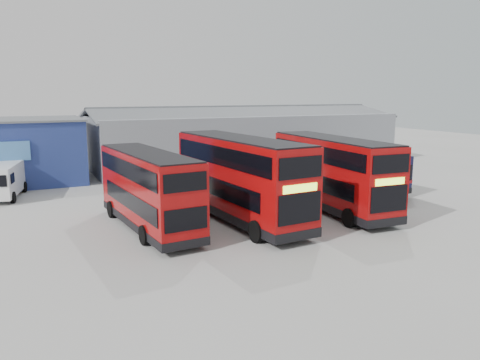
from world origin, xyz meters
TOP-DOWN VIEW (x-y plane):
  - ground_plane at (0.00, 0.00)m, footprint 120.00×120.00m
  - office_block at (-14.00, 17.99)m, footprint 12.30×8.32m
  - maintenance_shed at (8.00, 20.00)m, footprint 30.50×12.00m
  - double_decker_left at (-6.81, 0.42)m, footprint 3.14×9.90m
  - double_decker_centre at (-1.77, -0.15)m, footprint 3.50×11.30m
  - double_decker_right at (4.37, -0.35)m, footprint 3.19×10.70m
  - single_decker_blue at (9.65, 5.19)m, footprint 3.60×10.86m
  - panel_van at (-14.01, 12.05)m, footprint 3.18×5.67m

SIDE VIEW (x-z plane):
  - ground_plane at x=0.00m, z-range 0.00..0.00m
  - panel_van at x=-14.01m, z-range 0.14..2.48m
  - single_decker_blue at x=9.65m, z-range -0.01..2.88m
  - double_decker_left at x=-6.81m, z-range -0.01..4.11m
  - double_decker_right at x=4.37m, z-range -0.01..4.46m
  - double_decker_centre at x=-1.77m, z-range -0.01..4.70m
  - office_block at x=-14.00m, z-range 0.02..5.14m
  - maintenance_shed at x=8.00m, z-range -0.34..5.55m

